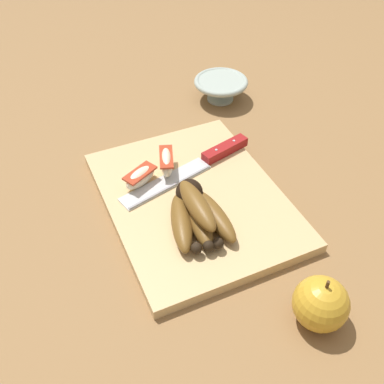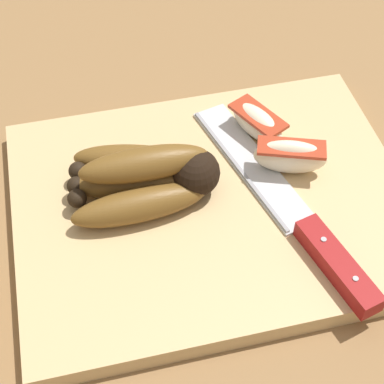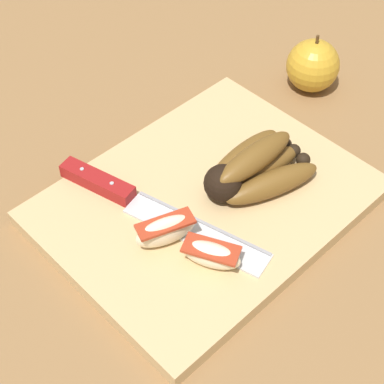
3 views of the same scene
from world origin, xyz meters
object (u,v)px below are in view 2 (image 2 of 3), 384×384
(banana_bunch, at_px, (147,177))
(apple_wedge_middle, at_px, (290,156))
(chefs_knife, at_px, (304,227))
(apple_wedge_near, at_px, (257,123))

(banana_bunch, relative_size, apple_wedge_middle, 1.94)
(banana_bunch, xyz_separation_m, chefs_knife, (-0.13, 0.08, -0.02))
(chefs_knife, bearing_deg, banana_bunch, -31.10)
(chefs_knife, height_order, apple_wedge_middle, apple_wedge_middle)
(apple_wedge_near, distance_m, apple_wedge_middle, 0.06)
(banana_bunch, height_order, apple_wedge_middle, banana_bunch)
(banana_bunch, distance_m, apple_wedge_middle, 0.14)
(banana_bunch, distance_m, apple_wedge_near, 0.13)
(banana_bunch, distance_m, chefs_knife, 0.15)
(apple_wedge_near, relative_size, apple_wedge_middle, 0.96)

